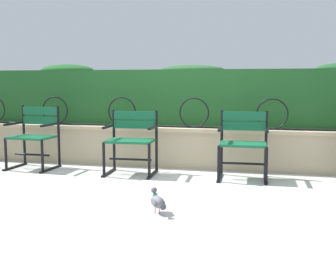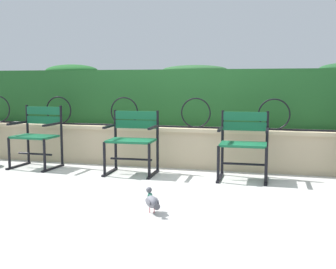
{
  "view_description": "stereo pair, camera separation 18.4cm",
  "coord_description": "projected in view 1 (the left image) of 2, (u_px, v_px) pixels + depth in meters",
  "views": [
    {
      "loc": [
        1.23,
        -5.12,
        1.2
      ],
      "look_at": [
        0.0,
        0.09,
        0.55
      ],
      "focal_mm": 46.72,
      "sensor_mm": 36.0,
      "label": 1
    },
    {
      "loc": [
        1.4,
        -5.08,
        1.2
      ],
      "look_at": [
        0.0,
        0.09,
        0.55
      ],
      "focal_mm": 46.72,
      "sensor_mm": 36.0,
      "label": 2
    }
  ],
  "objects": [
    {
      "name": "ground_plane",
      "position": [
        166.0,
        180.0,
        5.37
      ],
      "size": [
        60.0,
        60.0,
        0.0
      ],
      "primitive_type": "plane",
      "color": "#B7B5AF"
    },
    {
      "name": "stone_wall",
      "position": [
        181.0,
        146.0,
        6.19
      ],
      "size": [
        7.39,
        0.41,
        0.56
      ],
      "color": "tan",
      "rests_on": "ground"
    },
    {
      "name": "iron_arch_fence",
      "position": [
        161.0,
        114.0,
        6.13
      ],
      "size": [
        6.85,
        0.02,
        0.42
      ],
      "color": "black",
      "rests_on": "stone_wall"
    },
    {
      "name": "hedge_row",
      "position": [
        188.0,
        95.0,
        6.56
      ],
      "size": [
        7.24,
        0.6,
        0.91
      ],
      "color": "#1E5123",
      "rests_on": "stone_wall"
    },
    {
      "name": "park_chair_leftmost",
      "position": [
        35.0,
        135.0,
        6.06
      ],
      "size": [
        0.63,
        0.55,
        0.86
      ],
      "color": "#145B38",
      "rests_on": "ground"
    },
    {
      "name": "park_chair_centre_left",
      "position": [
        132.0,
        139.0,
        5.7
      ],
      "size": [
        0.65,
        0.55,
        0.82
      ],
      "color": "#145B38",
      "rests_on": "ground"
    },
    {
      "name": "park_chair_centre_right",
      "position": [
        243.0,
        142.0,
        5.41
      ],
      "size": [
        0.62,
        0.54,
        0.84
      ],
      "color": "#145B38",
      "rests_on": "ground"
    },
    {
      "name": "pigeon_near_chairs",
      "position": [
        157.0,
        201.0,
        3.99
      ],
      "size": [
        0.21,
        0.26,
        0.22
      ],
      "color": "slate",
      "rests_on": "ground"
    }
  ]
}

